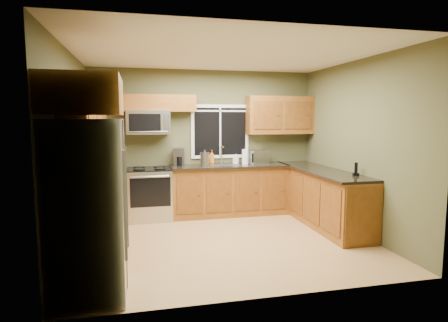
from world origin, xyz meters
name	(u,v)px	position (x,y,z in m)	size (l,w,h in m)	color
floor	(226,241)	(0.00, 0.00, 0.00)	(4.20, 4.20, 0.00)	#AF844D
ceiling	(226,54)	(0.00, 0.00, 2.70)	(4.20, 4.20, 0.00)	white
back_wall	(205,142)	(0.00, 1.80, 1.35)	(4.20, 4.20, 0.00)	#4D4E2E
front_wall	(268,165)	(0.00, -1.80, 1.35)	(4.20, 4.20, 0.00)	#4D4E2E
left_wall	(71,153)	(-2.10, 0.00, 1.35)	(3.60, 3.60, 0.00)	#4D4E2E
right_wall	(357,147)	(2.10, 0.00, 1.35)	(3.60, 3.60, 0.00)	#4D4E2E
window	(220,131)	(0.30, 1.78, 1.55)	(1.12, 0.03, 1.02)	white
base_cabinets_left	(101,210)	(-1.80, 0.48, 0.45)	(0.60, 2.65, 0.90)	brown
countertop_left	(101,179)	(-1.78, 0.48, 0.92)	(0.65, 2.65, 0.04)	black
base_cabinets_back	(229,191)	(0.42, 1.50, 0.45)	(2.17, 0.60, 0.90)	brown
countertop_back	(230,166)	(0.42, 1.48, 0.92)	(2.17, 0.65, 0.04)	black
base_cabinets_peninsula	(321,198)	(1.80, 0.54, 0.45)	(0.60, 2.52, 0.90)	brown
countertop_peninsula	(320,171)	(1.78, 0.55, 0.92)	(0.65, 2.50, 0.04)	black
upper_cabinets_left	(87,114)	(-1.94, 0.48, 1.86)	(0.33, 2.65, 0.72)	brown
upper_cabinets_back_left	(159,103)	(-0.85, 1.64, 2.07)	(1.30, 0.33, 0.30)	brown
upper_cabinets_back_right	(280,115)	(1.45, 1.64, 1.86)	(1.30, 0.33, 0.72)	brown
upper_cabinet_over_fridge	(83,95)	(-1.74, -1.30, 2.03)	(0.72, 0.90, 0.38)	brown
refrigerator	(88,208)	(-1.74, -1.30, 0.90)	(0.74, 0.90, 1.80)	#B7B7BC
range	(150,193)	(-1.05, 1.47, 0.47)	(0.76, 0.69, 0.94)	#B7B7BC
microwave	(148,122)	(-1.05, 1.61, 1.73)	(0.76, 0.41, 0.42)	#B7B7BC
sink	(223,164)	(0.30, 1.49, 0.95)	(0.60, 0.42, 0.36)	slate
toaster_oven	(257,157)	(0.98, 1.62, 1.07)	(0.50, 0.45, 0.26)	#B7B7BC
coffee_maker	(179,157)	(-0.51, 1.64, 1.09)	(0.23, 0.28, 0.31)	slate
kettle	(205,158)	(-0.05, 1.50, 1.08)	(0.21, 0.21, 0.30)	#B7B7BC
paper_towel_roll	(245,157)	(0.72, 1.50, 1.08)	(0.14, 0.14, 0.31)	white
soap_bottle_a	(212,157)	(0.12, 1.70, 1.07)	(0.10, 0.10, 0.26)	#BF6112
soap_bottle_b	(236,159)	(0.58, 1.65, 1.03)	(0.08, 0.08, 0.18)	white
cordless_phone	(356,172)	(1.98, -0.19, 1.00)	(0.12, 0.12, 0.20)	black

